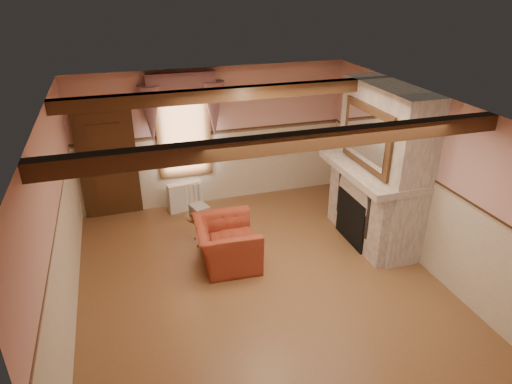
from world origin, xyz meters
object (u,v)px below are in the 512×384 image
object	(u,v)px
side_table	(200,229)
radiator	(185,196)
armchair	(227,243)
mantel_clock	(356,150)
bowl	(372,164)
oil_lamp	(359,149)

from	to	relation	value
side_table	radiator	world-z (taller)	radiator
armchair	mantel_clock	world-z (taller)	mantel_clock
armchair	radiator	distance (m)	2.13
radiator	bowl	distance (m)	3.79
radiator	bowl	xyz separation A→B (m)	(2.95, -2.08, 1.16)
armchair	oil_lamp	xyz separation A→B (m)	(2.60, 0.49, 1.19)
side_table	radiator	size ratio (longest dim) A/B	0.79
bowl	mantel_clock	size ratio (longest dim) A/B	1.39
armchair	side_table	size ratio (longest dim) A/B	2.08
armchair	oil_lamp	size ratio (longest dim) A/B	4.08
bowl	oil_lamp	bearing A→B (deg)	90.00
armchair	bowl	distance (m)	2.82
bowl	armchair	bearing A→B (deg)	-179.51
armchair	oil_lamp	distance (m)	2.90
mantel_clock	oil_lamp	distance (m)	0.11
armchair	oil_lamp	world-z (taller)	oil_lamp
armchair	mantel_clock	bearing A→B (deg)	-73.90
side_table	bowl	bearing A→B (deg)	-14.13
mantel_clock	side_table	bearing A→B (deg)	176.69
radiator	side_table	bearing A→B (deg)	-98.43
mantel_clock	bowl	bearing A→B (deg)	-90.00
armchair	mantel_clock	size ratio (longest dim) A/B	4.76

